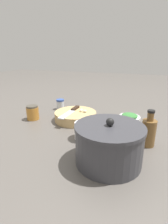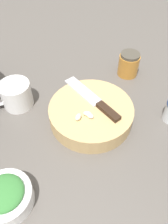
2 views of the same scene
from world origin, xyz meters
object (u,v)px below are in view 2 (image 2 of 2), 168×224
garlic_cloves (85,115)px  honey_jar (129,64)px  herb_bowl (6,196)px  coffee_mug (16,95)px  cutting_board (91,113)px  chef_knife (95,100)px

garlic_cloves → honey_jar: (0.28, 0.09, -0.02)m
herb_bowl → coffee_mug: bearing=56.0°
herb_bowl → cutting_board: bearing=10.5°
cutting_board → herb_bowl: (-0.30, -0.06, 0.00)m
chef_knife → coffee_mug: 0.24m
cutting_board → chef_knife: chef_knife is taller
herb_bowl → honey_jar: bearing=13.2°
chef_knife → herb_bowl: chef_knife is taller
chef_knife → garlic_cloves: (-0.06, -0.03, 0.00)m
garlic_cloves → herb_bowl: 0.27m
cutting_board → honey_jar: honey_jar is taller
coffee_mug → honey_jar: (0.38, -0.13, 0.00)m
coffee_mug → garlic_cloves: bearing=-66.7°
coffee_mug → honey_jar: honey_jar is taller
chef_knife → coffee_mug: bearing=131.6°
coffee_mug → honey_jar: 0.40m
chef_knife → honey_jar: size_ratio=2.62×
herb_bowl → honey_jar: (0.55, 0.13, 0.01)m
chef_knife → herb_bowl: bearing=-166.1°
herb_bowl → honey_jar: honey_jar is taller
cutting_board → garlic_cloves: garlic_cloves is taller
chef_knife → honey_jar: (0.22, 0.06, -0.01)m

